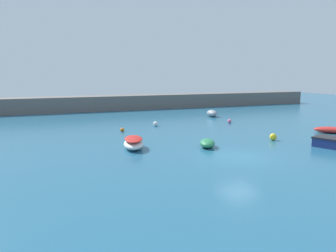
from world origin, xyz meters
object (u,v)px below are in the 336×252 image
object	(u,v)px
fishing_dinghy_green	(212,113)
open_tender_yellow	(333,130)
rowboat_with_red_cover	(134,143)
mooring_buoy_yellow	(273,137)
dinghy_near_pier	(207,143)
mooring_buoy_orange	(122,130)
mooring_buoy_white	(156,124)
mooring_buoy_pink	(230,121)

from	to	relation	value
fishing_dinghy_green	open_tender_yellow	distance (m)	15.10
rowboat_with_red_cover	mooring_buoy_yellow	xyz separation A→B (m)	(11.35, -1.42, -0.12)
dinghy_near_pier	mooring_buoy_orange	distance (m)	9.70
rowboat_with_red_cover	mooring_buoy_white	world-z (taller)	rowboat_with_red_cover
open_tender_yellow	mooring_buoy_orange	distance (m)	19.31
open_tender_yellow	mooring_buoy_white	bearing A→B (deg)	-171.63
dinghy_near_pier	fishing_dinghy_green	xyz separation A→B (m)	(8.98, 15.30, 0.11)
mooring_buoy_pink	mooring_buoy_white	bearing A→B (deg)	173.98
rowboat_with_red_cover	fishing_dinghy_green	size ratio (longest dim) A/B	1.39
mooring_buoy_orange	dinghy_near_pier	bearing A→B (deg)	-63.97
rowboat_with_red_cover	mooring_buoy_white	distance (m)	10.18
open_tender_yellow	dinghy_near_pier	bearing A→B (deg)	-132.46
mooring_buoy_pink	mooring_buoy_yellow	distance (m)	9.66
rowboat_with_red_cover	mooring_buoy_white	bearing A→B (deg)	165.33
open_tender_yellow	mooring_buoy_pink	size ratio (longest dim) A/B	7.39
mooring_buoy_white	mooring_buoy_yellow	size ratio (longest dim) A/B	0.88
mooring_buoy_white	mooring_buoy_pink	bearing A→B (deg)	-6.02
dinghy_near_pier	rowboat_with_red_cover	size ratio (longest dim) A/B	0.70
open_tender_yellow	mooring_buoy_white	xyz separation A→B (m)	(-13.66, 9.74, -0.04)
dinghy_near_pier	open_tender_yellow	size ratio (longest dim) A/B	0.73
rowboat_with_red_cover	mooring_buoy_yellow	size ratio (longest dim) A/B	5.80
mooring_buoy_white	mooring_buoy_orange	size ratio (longest dim) A/B	1.36
rowboat_with_red_cover	mooring_buoy_pink	size ratio (longest dim) A/B	7.78
mooring_buoy_white	mooring_buoy_yellow	bearing A→B (deg)	-57.99
rowboat_with_red_cover	mooring_buoy_yellow	world-z (taller)	rowboat_with_red_cover
open_tender_yellow	mooring_buoy_orange	world-z (taller)	open_tender_yellow
dinghy_near_pier	open_tender_yellow	bearing A→B (deg)	120.28
mooring_buoy_pink	open_tender_yellow	bearing A→B (deg)	-58.96
dinghy_near_pier	open_tender_yellow	xyz separation A→B (m)	(13.38, 0.86, -0.01)
rowboat_with_red_cover	fishing_dinghy_green	distance (m)	19.64
mooring_buoy_pink	mooring_buoy_yellow	world-z (taller)	mooring_buoy_yellow
fishing_dinghy_green	rowboat_with_red_cover	bearing A→B (deg)	-36.31
rowboat_with_red_cover	open_tender_yellow	bearing A→B (deg)	101.48
mooring_buoy_white	dinghy_near_pier	bearing A→B (deg)	-88.49
fishing_dinghy_green	mooring_buoy_yellow	bearing A→B (deg)	-0.77
mooring_buoy_orange	rowboat_with_red_cover	bearing A→B (deg)	-97.29
dinghy_near_pier	mooring_buoy_orange	world-z (taller)	dinghy_near_pier
open_tender_yellow	mooring_buoy_yellow	size ratio (longest dim) A/B	5.51
dinghy_near_pier	mooring_buoy_yellow	xyz separation A→B (m)	(6.19, 0.25, -0.02)
mooring_buoy_white	mooring_buoy_yellow	distance (m)	12.21
mooring_buoy_yellow	mooring_buoy_pink	bearing A→B (deg)	78.89
fishing_dinghy_green	mooring_buoy_pink	xyz separation A→B (m)	(-0.93, -5.58, -0.20)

